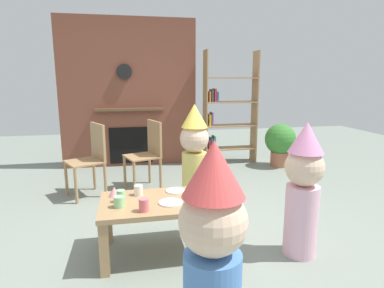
{
  "coord_description": "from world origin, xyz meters",
  "views": [
    {
      "loc": [
        -0.52,
        -2.91,
        1.44
      ],
      "look_at": [
        0.15,
        0.4,
        0.76
      ],
      "focal_mm": 30.5,
      "sensor_mm": 36.0,
      "label": 1
    }
  ],
  "objects_px": {
    "paper_cup_near_left": "(121,196)",
    "paper_plate_front": "(175,191)",
    "birthday_cake_slice": "(114,192)",
    "paper_plate_rear": "(171,202)",
    "child_in_pink": "(303,187)",
    "coffee_table": "(158,210)",
    "dining_chair_left": "(91,155)",
    "bookshelf": "(227,112)",
    "paper_cup_center": "(138,190)",
    "child_with_cone_hat": "(213,255)",
    "child_by_the_chairs": "(194,153)",
    "paper_cup_far_left": "(119,202)",
    "dining_chair_middle": "(148,150)",
    "paper_cup_near_right": "(144,205)",
    "potted_plant_tall": "(280,142)"
  },
  "relations": [
    {
      "from": "coffee_table",
      "to": "paper_cup_center",
      "type": "xyz_separation_m",
      "value": [
        -0.15,
        0.16,
        0.12
      ]
    },
    {
      "from": "bookshelf",
      "to": "paper_cup_center",
      "type": "relative_size",
      "value": 21.9
    },
    {
      "from": "paper_plate_front",
      "to": "birthday_cake_slice",
      "type": "bearing_deg",
      "value": -177.84
    },
    {
      "from": "paper_plate_front",
      "to": "dining_chair_middle",
      "type": "relative_size",
      "value": 0.19
    },
    {
      "from": "dining_chair_middle",
      "to": "paper_cup_far_left",
      "type": "bearing_deg",
      "value": 59.62
    },
    {
      "from": "coffee_table",
      "to": "paper_plate_rear",
      "type": "distance_m",
      "value": 0.15
    },
    {
      "from": "bookshelf",
      "to": "coffee_table",
      "type": "bearing_deg",
      "value": -117.61
    },
    {
      "from": "paper_plate_front",
      "to": "child_in_pink",
      "type": "bearing_deg",
      "value": -24.89
    },
    {
      "from": "paper_cup_near_left",
      "to": "paper_plate_rear",
      "type": "relative_size",
      "value": 0.51
    },
    {
      "from": "bookshelf",
      "to": "birthday_cake_slice",
      "type": "relative_size",
      "value": 19.0
    },
    {
      "from": "dining_chair_middle",
      "to": "paper_cup_center",
      "type": "bearing_deg",
      "value": 63.71
    },
    {
      "from": "birthday_cake_slice",
      "to": "dining_chair_left",
      "type": "xyz_separation_m",
      "value": [
        -0.32,
        1.39,
        0.01
      ]
    },
    {
      "from": "paper_cup_center",
      "to": "child_with_cone_hat",
      "type": "xyz_separation_m",
      "value": [
        0.3,
        -1.34,
        0.12
      ]
    },
    {
      "from": "coffee_table",
      "to": "paper_cup_center",
      "type": "height_order",
      "value": "paper_cup_center"
    },
    {
      "from": "child_with_cone_hat",
      "to": "child_by_the_chairs",
      "type": "bearing_deg",
      "value": -16.79
    },
    {
      "from": "child_in_pink",
      "to": "child_by_the_chairs",
      "type": "xyz_separation_m",
      "value": [
        -0.64,
        1.22,
        0.03
      ]
    },
    {
      "from": "paper_cup_far_left",
      "to": "paper_plate_front",
      "type": "xyz_separation_m",
      "value": [
        0.48,
        0.27,
        -0.04
      ]
    },
    {
      "from": "paper_cup_near_left",
      "to": "paper_cup_far_left",
      "type": "relative_size",
      "value": 1.14
    },
    {
      "from": "paper_cup_near_left",
      "to": "birthday_cake_slice",
      "type": "xyz_separation_m",
      "value": [
        -0.06,
        0.14,
        -0.01
      ]
    },
    {
      "from": "paper_cup_far_left",
      "to": "dining_chair_left",
      "type": "relative_size",
      "value": 0.1
    },
    {
      "from": "paper_cup_near_left",
      "to": "birthday_cake_slice",
      "type": "height_order",
      "value": "paper_cup_near_left"
    },
    {
      "from": "paper_cup_near_right",
      "to": "dining_chair_left",
      "type": "relative_size",
      "value": 0.11
    },
    {
      "from": "potted_plant_tall",
      "to": "dining_chair_middle",
      "type": "bearing_deg",
      "value": -163.16
    },
    {
      "from": "coffee_table",
      "to": "child_with_cone_hat",
      "type": "relative_size",
      "value": 0.79
    },
    {
      "from": "paper_plate_front",
      "to": "child_with_cone_hat",
      "type": "distance_m",
      "value": 1.38
    },
    {
      "from": "coffee_table",
      "to": "potted_plant_tall",
      "type": "bearing_deg",
      "value": 46.25
    },
    {
      "from": "birthday_cake_slice",
      "to": "child_with_cone_hat",
      "type": "xyz_separation_m",
      "value": [
        0.5,
        -1.35,
        0.12
      ]
    },
    {
      "from": "birthday_cake_slice",
      "to": "dining_chair_middle",
      "type": "bearing_deg",
      "value": 75.51
    },
    {
      "from": "birthday_cake_slice",
      "to": "child_by_the_chairs",
      "type": "bearing_deg",
      "value": 42.47
    },
    {
      "from": "paper_cup_far_left",
      "to": "dining_chair_middle",
      "type": "xyz_separation_m",
      "value": [
        0.35,
        1.77,
        0.01
      ]
    },
    {
      "from": "birthday_cake_slice",
      "to": "child_by_the_chairs",
      "type": "xyz_separation_m",
      "value": [
        0.86,
        0.79,
        0.12
      ]
    },
    {
      "from": "paper_cup_near_left",
      "to": "dining_chair_middle",
      "type": "bearing_deg",
      "value": 78.57
    },
    {
      "from": "bookshelf",
      "to": "paper_cup_center",
      "type": "height_order",
      "value": "bookshelf"
    },
    {
      "from": "child_in_pink",
      "to": "dining_chair_middle",
      "type": "relative_size",
      "value": 1.24
    },
    {
      "from": "child_with_cone_hat",
      "to": "potted_plant_tall",
      "type": "distance_m",
      "value": 4.12
    },
    {
      "from": "birthday_cake_slice",
      "to": "paper_cup_center",
      "type": "bearing_deg",
      "value": -1.91
    },
    {
      "from": "paper_plate_rear",
      "to": "child_in_pink",
      "type": "height_order",
      "value": "child_in_pink"
    },
    {
      "from": "child_in_pink",
      "to": "child_with_cone_hat",
      "type": "bearing_deg",
      "value": 55.46
    },
    {
      "from": "birthday_cake_slice",
      "to": "child_in_pink",
      "type": "distance_m",
      "value": 1.56
    },
    {
      "from": "child_in_pink",
      "to": "dining_chair_left",
      "type": "xyz_separation_m",
      "value": [
        -1.82,
        1.82,
        -0.08
      ]
    },
    {
      "from": "paper_cup_center",
      "to": "dining_chair_left",
      "type": "bearing_deg",
      "value": 110.44
    },
    {
      "from": "coffee_table",
      "to": "dining_chair_left",
      "type": "distance_m",
      "value": 1.7
    },
    {
      "from": "paper_cup_near_left",
      "to": "paper_plate_front",
      "type": "xyz_separation_m",
      "value": [
        0.47,
        0.16,
        -0.04
      ]
    },
    {
      "from": "coffee_table",
      "to": "paper_cup_center",
      "type": "relative_size",
      "value": 10.78
    },
    {
      "from": "paper_cup_near_left",
      "to": "birthday_cake_slice",
      "type": "bearing_deg",
      "value": 112.79
    },
    {
      "from": "paper_plate_front",
      "to": "dining_chair_middle",
      "type": "bearing_deg",
      "value": 95.17
    },
    {
      "from": "birthday_cake_slice",
      "to": "paper_plate_front",
      "type": "bearing_deg",
      "value": 2.16
    },
    {
      "from": "paper_cup_near_left",
      "to": "potted_plant_tall",
      "type": "distance_m",
      "value": 3.45
    },
    {
      "from": "paper_plate_front",
      "to": "paper_plate_rear",
      "type": "bearing_deg",
      "value": -106.63
    },
    {
      "from": "coffee_table",
      "to": "dining_chair_left",
      "type": "bearing_deg",
      "value": 113.23
    }
  ]
}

